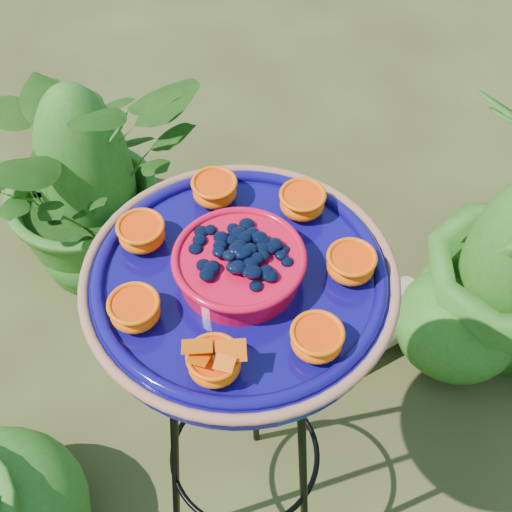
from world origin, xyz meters
name	(u,v)px	position (x,y,z in m)	size (l,w,h in m)	color
ground_plane	(239,457)	(0.00, 0.00, 0.00)	(20.00, 20.00, 0.00)	#302715
tripod_stand	(243,403)	(0.04, -0.13, 0.58)	(0.36, 0.38, 0.95)	black
feeder_dish	(240,278)	(0.04, -0.13, 1.00)	(0.51, 0.51, 0.11)	#0E0862
driftwood_log	(345,338)	(0.26, 0.38, 0.09)	(0.17, 0.17, 0.52)	gray
shrub_back_left	(85,170)	(-0.58, 0.65, 0.39)	(0.71, 0.61, 0.79)	#295516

